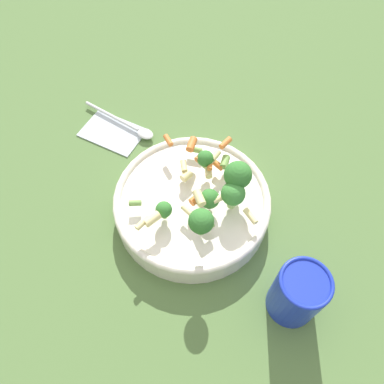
% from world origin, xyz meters
% --- Properties ---
extents(ground_plane, '(3.00, 3.00, 0.00)m').
position_xyz_m(ground_plane, '(0.00, 0.00, 0.00)').
color(ground_plane, '#4C6B38').
extents(bowl, '(0.28, 0.28, 0.05)m').
position_xyz_m(bowl, '(0.00, 0.00, 0.03)').
color(bowl, silver).
rests_on(bowl, ground_plane).
extents(pasta_salad, '(0.22, 0.23, 0.09)m').
position_xyz_m(pasta_salad, '(0.04, 0.01, 0.09)').
color(pasta_salad, '#8CB766').
rests_on(pasta_salad, bowl).
extents(cup, '(0.08, 0.08, 0.11)m').
position_xyz_m(cup, '(0.22, -0.05, 0.06)').
color(cup, '#192DAD').
rests_on(cup, ground_plane).
extents(napkin, '(0.14, 0.10, 0.01)m').
position_xyz_m(napkin, '(-0.24, 0.06, 0.00)').
color(napkin, '#B2BCC6').
rests_on(napkin, ground_plane).
extents(spoon, '(0.18, 0.03, 0.01)m').
position_xyz_m(spoon, '(-0.22, 0.09, 0.01)').
color(spoon, silver).
rests_on(spoon, napkin).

